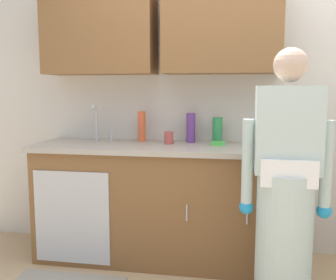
# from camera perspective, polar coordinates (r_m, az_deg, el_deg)

# --- Properties ---
(kitchen_wall_with_uppers) EXTENTS (4.80, 0.44, 2.70)m
(kitchen_wall_with_uppers) POSITION_cam_1_polar(r_m,az_deg,el_deg) (3.30, 6.41, 9.11)
(kitchen_wall_with_uppers) COLOR beige
(kitchen_wall_with_uppers) RESTS_ON ground
(counter_cabinet) EXTENTS (1.90, 0.62, 0.90)m
(counter_cabinet) POSITION_cam_1_polar(r_m,az_deg,el_deg) (3.20, -1.75, -9.43)
(counter_cabinet) COLOR brown
(counter_cabinet) RESTS_ON ground
(countertop) EXTENTS (1.96, 0.66, 0.04)m
(countertop) POSITION_cam_1_polar(r_m,az_deg,el_deg) (3.09, -1.72, -1.06)
(countertop) COLOR #A8A093
(countertop) RESTS_ON counter_cabinet
(sink) EXTENTS (0.50, 0.36, 0.35)m
(sink) POSITION_cam_1_polar(r_m,az_deg,el_deg) (3.24, -10.64, -0.70)
(sink) COLOR #B7BABF
(sink) RESTS_ON counter_cabinet
(person_at_sink) EXTENTS (0.55, 0.34, 1.62)m
(person_at_sink) POSITION_cam_1_polar(r_m,az_deg,el_deg) (2.49, 16.83, -8.88)
(person_at_sink) COLOR white
(person_at_sink) RESTS_ON ground
(bottle_soap) EXTENTS (0.08, 0.08, 0.25)m
(bottle_soap) POSITION_cam_1_polar(r_m,az_deg,el_deg) (3.21, 15.24, 1.64)
(bottle_soap) COLOR silver
(bottle_soap) RESTS_ON countertop
(bottle_cleaner_spray) EXTENTS (0.08, 0.08, 0.24)m
(bottle_cleaner_spray) POSITION_cam_1_polar(r_m,az_deg,el_deg) (3.22, 3.38, 1.81)
(bottle_cleaner_spray) COLOR #66388C
(bottle_cleaner_spray) RESTS_ON countertop
(bottle_water_tall) EXTENTS (0.08, 0.08, 0.21)m
(bottle_water_tall) POSITION_cam_1_polar(r_m,az_deg,el_deg) (3.20, 7.27, 1.43)
(bottle_water_tall) COLOR #2D8C4C
(bottle_water_tall) RESTS_ON countertop
(bottle_water_short) EXTENTS (0.06, 0.06, 0.25)m
(bottle_water_short) POSITION_cam_1_polar(r_m,az_deg,el_deg) (3.29, -3.87, 2.01)
(bottle_water_short) COLOR #E05933
(bottle_water_short) RESTS_ON countertop
(cup_by_sink) EXTENTS (0.08, 0.08, 0.10)m
(cup_by_sink) POSITION_cam_1_polar(r_m,az_deg,el_deg) (3.14, 0.12, 0.34)
(cup_by_sink) COLOR #B24C47
(cup_by_sink) RESTS_ON countertop
(knife_on_counter) EXTENTS (0.04, 0.24, 0.01)m
(knife_on_counter) POSITION_cam_1_polar(r_m,az_deg,el_deg) (3.04, 13.29, -0.97)
(knife_on_counter) COLOR silver
(knife_on_counter) RESTS_ON countertop
(sponge) EXTENTS (0.11, 0.07, 0.03)m
(sponge) POSITION_cam_1_polar(r_m,az_deg,el_deg) (3.07, 7.35, -0.52)
(sponge) COLOR #4CBF4C
(sponge) RESTS_ON countertop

